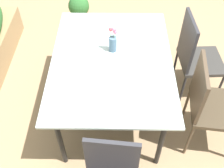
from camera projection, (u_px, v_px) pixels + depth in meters
ground_plane at (115, 116)px, 3.08m from camera, size 12.00×12.00×0.00m
dining_table at (112, 64)px, 2.60m from camera, size 1.52×1.13×0.78m
chair_near_left at (210, 102)px, 2.49m from camera, size 0.53×0.53×0.99m
chair_near_right at (195, 55)px, 2.95m from camera, size 0.48×0.48×1.00m
flower_vase at (113, 41)px, 2.56m from camera, size 0.07×0.08×0.27m
potted_plant at (80, 11)px, 4.01m from camera, size 0.30×0.30×0.49m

